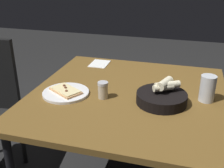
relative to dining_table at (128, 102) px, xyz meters
name	(u,v)px	position (x,y,z in m)	size (l,w,h in m)	color
dining_table	(128,102)	(0.00, 0.00, 0.00)	(1.05, 1.04, 0.72)	brown
pizza_plate	(66,92)	(0.10, -0.32, 0.07)	(0.25, 0.25, 0.04)	white
bread_basket	(162,97)	(0.07, 0.19, 0.09)	(0.25, 0.25, 0.12)	black
beer_glass	(207,90)	(-0.02, 0.40, 0.12)	(0.08, 0.08, 0.14)	silver
pepper_shaker	(103,91)	(0.09, -0.11, 0.10)	(0.05, 0.05, 0.09)	#BFB299
napkin	(100,64)	(-0.40, -0.30, 0.06)	(0.16, 0.12, 0.00)	white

